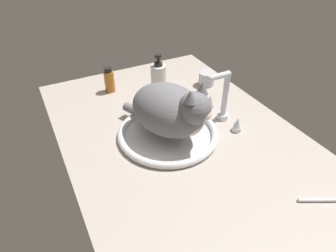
{
  "coord_description": "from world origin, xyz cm",
  "views": [
    {
      "loc": [
        66.43,
        -39.9,
        65.3
      ],
      "look_at": [
        -3.51,
        -3.94,
        7.0
      ],
      "focal_mm": 32.03,
      "sensor_mm": 36.0,
      "label": 1
    }
  ],
  "objects_px": {
    "cat": "(172,110)",
    "soap_pump_bottle": "(159,79)",
    "amber_bottle": "(109,80)",
    "toothbrush": "(332,200)",
    "faucet": "(223,101)",
    "sink_basin": "(168,133)",
    "metal_jar": "(206,78)"
  },
  "relations": [
    {
      "from": "faucet",
      "to": "amber_bottle",
      "type": "xyz_separation_m",
      "value": [
        -0.37,
        -0.29,
        -0.02
      ]
    },
    {
      "from": "cat",
      "to": "soap_pump_bottle",
      "type": "bearing_deg",
      "value": 162.49
    },
    {
      "from": "amber_bottle",
      "to": "toothbrush",
      "type": "bearing_deg",
      "value": 21.84
    },
    {
      "from": "amber_bottle",
      "to": "metal_jar",
      "type": "bearing_deg",
      "value": 70.4
    },
    {
      "from": "faucet",
      "to": "amber_bottle",
      "type": "relative_size",
      "value": 1.88
    },
    {
      "from": "sink_basin",
      "to": "cat",
      "type": "relative_size",
      "value": 1.0
    },
    {
      "from": "sink_basin",
      "to": "soap_pump_bottle",
      "type": "relative_size",
      "value": 1.99
    },
    {
      "from": "soap_pump_bottle",
      "to": "toothbrush",
      "type": "distance_m",
      "value": 0.73
    },
    {
      "from": "sink_basin",
      "to": "soap_pump_bottle",
      "type": "xyz_separation_m",
      "value": [
        -0.27,
        0.1,
        0.05
      ]
    },
    {
      "from": "sink_basin",
      "to": "soap_pump_bottle",
      "type": "bearing_deg",
      "value": 160.32
    },
    {
      "from": "faucet",
      "to": "toothbrush",
      "type": "height_order",
      "value": "faucet"
    },
    {
      "from": "amber_bottle",
      "to": "toothbrush",
      "type": "relative_size",
      "value": 0.7
    },
    {
      "from": "sink_basin",
      "to": "faucet",
      "type": "xyz_separation_m",
      "value": [
        0.0,
        0.21,
        0.06
      ]
    },
    {
      "from": "sink_basin",
      "to": "faucet",
      "type": "distance_m",
      "value": 0.22
    },
    {
      "from": "faucet",
      "to": "metal_jar",
      "type": "height_order",
      "value": "faucet"
    },
    {
      "from": "cat",
      "to": "soap_pump_bottle",
      "type": "relative_size",
      "value": 1.99
    },
    {
      "from": "soap_pump_bottle",
      "to": "amber_bottle",
      "type": "bearing_deg",
      "value": -121.85
    },
    {
      "from": "cat",
      "to": "metal_jar",
      "type": "xyz_separation_m",
      "value": [
        -0.25,
        0.3,
        -0.08
      ]
    },
    {
      "from": "soap_pump_bottle",
      "to": "toothbrush",
      "type": "xyz_separation_m",
      "value": [
        0.71,
        0.16,
        -0.06
      ]
    },
    {
      "from": "sink_basin",
      "to": "toothbrush",
      "type": "relative_size",
      "value": 2.22
    },
    {
      "from": "faucet",
      "to": "soap_pump_bottle",
      "type": "distance_m",
      "value": 0.29
    },
    {
      "from": "amber_bottle",
      "to": "soap_pump_bottle",
      "type": "bearing_deg",
      "value": 58.15
    },
    {
      "from": "soap_pump_bottle",
      "to": "metal_jar",
      "type": "bearing_deg",
      "value": 82.0
    },
    {
      "from": "faucet",
      "to": "cat",
      "type": "distance_m",
      "value": 0.21
    },
    {
      "from": "metal_jar",
      "to": "toothbrush",
      "type": "distance_m",
      "value": 0.68
    },
    {
      "from": "cat",
      "to": "soap_pump_bottle",
      "type": "height_order",
      "value": "cat"
    },
    {
      "from": "cat",
      "to": "amber_bottle",
      "type": "height_order",
      "value": "cat"
    },
    {
      "from": "soap_pump_bottle",
      "to": "cat",
      "type": "bearing_deg",
      "value": -17.51
    },
    {
      "from": "amber_bottle",
      "to": "toothbrush",
      "type": "distance_m",
      "value": 0.88
    },
    {
      "from": "faucet",
      "to": "sink_basin",
      "type": "bearing_deg",
      "value": -90.0
    },
    {
      "from": "cat",
      "to": "toothbrush",
      "type": "bearing_deg",
      "value": 29.96
    },
    {
      "from": "cat",
      "to": "soap_pump_bottle",
      "type": "distance_m",
      "value": 0.3
    }
  ]
}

